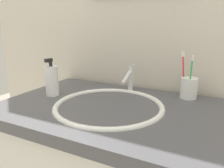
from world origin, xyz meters
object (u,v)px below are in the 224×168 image
at_px(toothbrush_green, 191,74).
at_px(toothbrush_red, 183,71).
at_px(faucet, 129,78).
at_px(soap_dispenser, 52,80).
at_px(toothbrush_cup, 189,88).

distance_m(toothbrush_green, toothbrush_red, 0.05).
height_order(faucet, toothbrush_green, toothbrush_green).
height_order(faucet, toothbrush_red, toothbrush_red).
bearing_deg(soap_dispenser, toothbrush_red, 25.12).
bearing_deg(faucet, soap_dispenser, -145.47).
relative_size(faucet, soap_dispenser, 0.81).
bearing_deg(toothbrush_green, faucet, -177.60).
relative_size(toothbrush_cup, toothbrush_green, 0.48).
relative_size(faucet, toothbrush_red, 0.70).
distance_m(faucet, toothbrush_green, 0.29).
bearing_deg(faucet, toothbrush_green, 2.40).
relative_size(faucet, toothbrush_green, 0.73).
relative_size(faucet, toothbrush_cup, 1.52).
bearing_deg(toothbrush_red, soap_dispenser, -154.88).
distance_m(faucet, toothbrush_red, 0.26).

